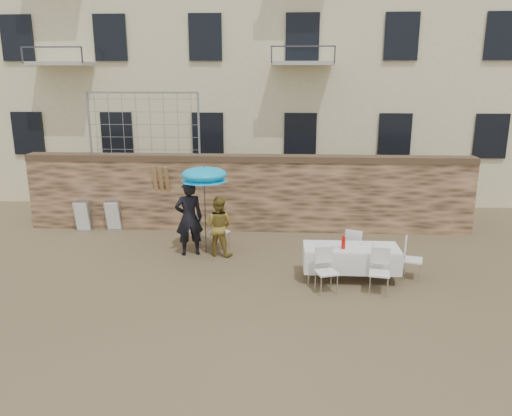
# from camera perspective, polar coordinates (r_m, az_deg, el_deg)

# --- Properties ---
(ground) EXTENTS (80.00, 80.00, 0.00)m
(ground) POSITION_cam_1_polar(r_m,az_deg,el_deg) (10.34, -2.94, -10.63)
(ground) COLOR brown
(ground) RESTS_ON ground
(stone_wall) EXTENTS (13.00, 0.50, 2.20)m
(stone_wall) POSITION_cam_1_polar(r_m,az_deg,el_deg) (14.71, -0.95, 1.67)
(stone_wall) COLOR #836041
(stone_wall) RESTS_ON ground
(chain_link_fence) EXTENTS (3.20, 0.06, 1.80)m
(chain_link_fence) POSITION_cam_1_polar(r_m,az_deg,el_deg) (14.91, -12.72, 9.28)
(chain_link_fence) COLOR gray
(chain_link_fence) RESTS_ON stone_wall
(man_suit) EXTENTS (0.81, 0.66, 1.93)m
(man_suit) POSITION_cam_1_polar(r_m,az_deg,el_deg) (12.73, -7.67, -1.17)
(man_suit) COLOR black
(man_suit) RESTS_ON ground
(woman_dress) EXTENTS (0.88, 0.76, 1.53)m
(woman_dress) POSITION_cam_1_polar(r_m,az_deg,el_deg) (12.67, -4.30, -2.09)
(woman_dress) COLOR gold
(woman_dress) RESTS_ON ground
(umbrella) EXTENTS (1.19, 1.19, 2.13)m
(umbrella) POSITION_cam_1_polar(r_m,az_deg,el_deg) (12.52, -5.94, 3.55)
(umbrella) COLOR #3F3F44
(umbrella) RESTS_ON ground
(couple_chair_left) EXTENTS (0.58, 0.58, 0.96)m
(couple_chair_left) POSITION_cam_1_polar(r_m,az_deg,el_deg) (13.39, -7.16, -2.52)
(couple_chair_left) COLOR white
(couple_chair_left) RESTS_ON ground
(couple_chair_right) EXTENTS (0.67, 0.67, 0.96)m
(couple_chair_right) POSITION_cam_1_polar(r_m,az_deg,el_deg) (13.28, -4.19, -2.58)
(couple_chair_right) COLOR white
(couple_chair_right) RESTS_ON ground
(banquet_table) EXTENTS (2.10, 0.85, 0.78)m
(banquet_table) POSITION_cam_1_polar(r_m,az_deg,el_deg) (11.34, 10.84, -4.56)
(banquet_table) COLOR white
(banquet_table) RESTS_ON ground
(soda_bottle) EXTENTS (0.09, 0.09, 0.26)m
(soda_bottle) POSITION_cam_1_polar(r_m,az_deg,el_deg) (11.11, 9.96, -3.97)
(soda_bottle) COLOR red
(soda_bottle) RESTS_ON banquet_table
(table_chair_front_left) EXTENTS (0.60, 0.60, 0.96)m
(table_chair_front_left) POSITION_cam_1_polar(r_m,az_deg,el_deg) (10.66, 8.07, -7.15)
(table_chair_front_left) COLOR white
(table_chair_front_left) RESTS_ON ground
(table_chair_front_right) EXTENTS (0.56, 0.56, 0.96)m
(table_chair_front_right) POSITION_cam_1_polar(r_m,az_deg,el_deg) (10.81, 13.93, -7.13)
(table_chair_front_right) COLOR white
(table_chair_front_right) RESTS_ON ground
(table_chair_back) EXTENTS (0.63, 0.63, 0.96)m
(table_chair_back) POSITION_cam_1_polar(r_m,az_deg,el_deg) (12.19, 11.24, -4.44)
(table_chair_back) COLOR white
(table_chair_back) RESTS_ON ground
(table_chair_side) EXTENTS (0.59, 0.59, 0.96)m
(table_chair_side) POSITION_cam_1_polar(r_m,az_deg,el_deg) (11.78, 17.51, -5.55)
(table_chair_side) COLOR white
(table_chair_side) RESTS_ON ground
(chair_stack_left) EXTENTS (0.46, 0.40, 0.92)m
(chair_stack_left) POSITION_cam_1_polar(r_m,az_deg,el_deg) (15.73, -18.97, -0.68)
(chair_stack_left) COLOR white
(chair_stack_left) RESTS_ON ground
(chair_stack_right) EXTENTS (0.46, 0.32, 0.92)m
(chair_stack_right) POSITION_cam_1_polar(r_m,az_deg,el_deg) (15.41, -15.87, -0.74)
(chair_stack_right) COLOR white
(chair_stack_right) RESTS_ON ground
(wood_planks) EXTENTS (0.70, 0.20, 2.00)m
(wood_planks) POSITION_cam_1_polar(r_m,az_deg,el_deg) (14.90, -10.10, 1.22)
(wood_planks) COLOR #A37749
(wood_planks) RESTS_ON ground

